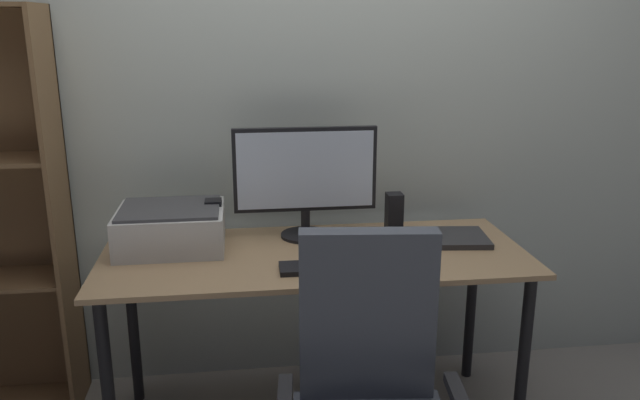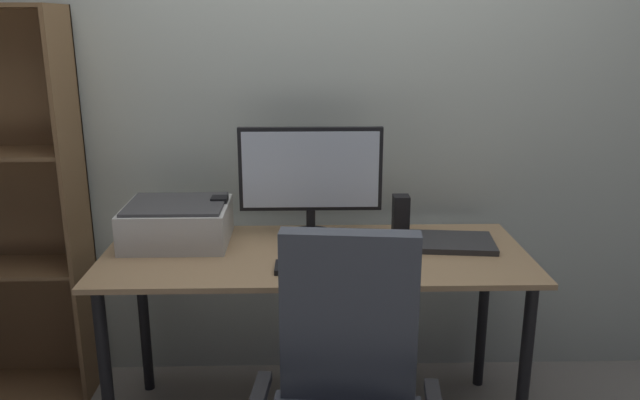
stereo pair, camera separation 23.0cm
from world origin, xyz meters
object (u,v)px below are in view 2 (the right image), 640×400
Objects in this scene: coffee_mug at (340,242)px; mouse at (385,264)px; printer at (177,223)px; monitor at (311,175)px; speaker_left at (220,217)px; laptop at (452,242)px; desk at (315,274)px; keyboard at (316,267)px; speaker_right at (401,216)px.

mouse is at bearing -47.56° from coffee_mug.
monitor is at bearing 6.31° from printer.
speaker_left is (-0.47, 0.19, 0.04)m from coffee_mug.
mouse reaches higher than laptop.
monitor reaches higher than desk.
keyboard is 0.91× the size of laptop.
desk is at bearing -85.31° from monitor.
laptop is at bearing -6.95° from speaker_left.
keyboard is at bearing -120.21° from coffee_mug.
speaker_left is 1.00× the size of speaker_right.
speaker_right is (0.10, 0.35, 0.07)m from mouse.
printer is at bearing 166.72° from desk.
keyboard is at bearing -43.20° from speaker_left.
coffee_mug reaches higher than laptop.
coffee_mug reaches higher than keyboard.
desk is at bearing -166.70° from laptop.
coffee_mug is at bearing -21.59° from speaker_left.
speaker_right reaches higher than printer.
speaker_right is (0.35, 0.35, 0.08)m from keyboard.
mouse is 1.04× the size of coffee_mug.
laptop is 1.08m from printer.
mouse is (0.26, -0.36, -0.24)m from monitor.
desk is at bearing -25.15° from speaker_left.
keyboard is at bearing -173.56° from mouse.
printer reaches higher than laptop.
speaker_left is at bearing 156.52° from mouse.
printer is (-0.63, 0.14, 0.04)m from coffee_mug.
monitor is 0.50m from mouse.
speaker_right is at bearing 79.33° from mouse.
speaker_right is (0.72, 0.00, 0.00)m from speaker_left.
monitor is 5.89× the size of mouse.
monitor is at bearing 92.63° from keyboard.
speaker_right reaches higher than coffee_mug.
printer is at bearing -162.78° from speaker_left.
desk is at bearing 174.40° from coffee_mug.
desk is at bearing 150.55° from mouse.
speaker_left is (-0.37, 0.35, 0.08)m from keyboard.
speaker_left is at bearing 17.22° from printer.
desk is 16.63× the size of mouse.
speaker_left is (-0.38, 0.18, 0.17)m from desk.
coffee_mug is 0.23× the size of printer.
desk is 0.58m from printer.
keyboard is 1.71× the size of speaker_left.
monitor is at bearing 174.01° from laptop.
coffee_mug is at bearing 60.44° from keyboard.
keyboard is 0.25m from mouse.
speaker_right is at bearing 155.49° from laptop.
speaker_right is at bearing 45.82° from keyboard.
laptop is 0.23m from speaker_right.
speaker_left reaches higher than mouse.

